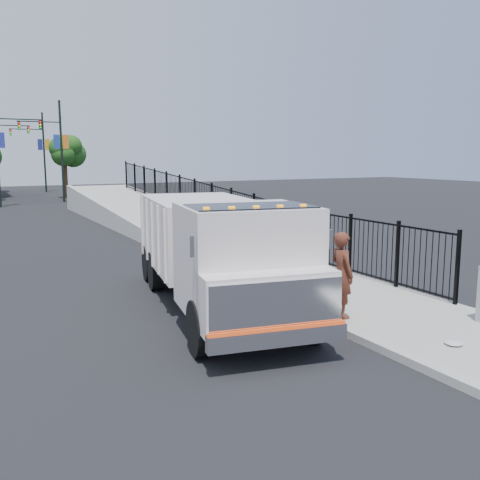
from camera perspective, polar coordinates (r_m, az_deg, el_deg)
name	(u,v)px	position (r m, az deg, el deg)	size (l,w,h in m)	color
ground	(288,308)	(13.34, 5.18, -7.24)	(120.00, 120.00, 0.00)	black
sidewalk	(406,316)	(13.02, 17.29, -7.75)	(3.55, 12.00, 0.12)	#9E998E
curb	(340,328)	(11.77, 10.60, -9.19)	(0.30, 12.00, 0.16)	#ADAAA3
ramp	(155,227)	(28.47, -9.03, 1.39)	(3.95, 24.00, 1.70)	#9E998E
iron_fence	(212,216)	(25.20, -3.02, 2.57)	(0.10, 28.00, 1.80)	black
truck	(218,246)	(12.80, -2.34, -0.69)	(4.00, 8.48, 2.79)	black
worker	(342,275)	(12.18, 10.81, -3.65)	(0.71, 0.46, 1.94)	#58291A
debris	(454,343)	(11.24, 21.83, -10.14)	(0.35, 0.35, 0.09)	silver
light_pole_0	(1,146)	(42.38, -24.13, 9.11)	(3.77, 0.22, 8.00)	black
light_pole_1	(57,147)	(45.24, -18.90, 9.35)	(3.78, 0.22, 8.00)	black
light_pole_3	(41,149)	(58.44, -20.48, 9.09)	(3.78, 0.22, 8.00)	black
tree_1	(64,153)	(49.49, -18.23, 8.78)	(2.12, 2.12, 5.06)	#382314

